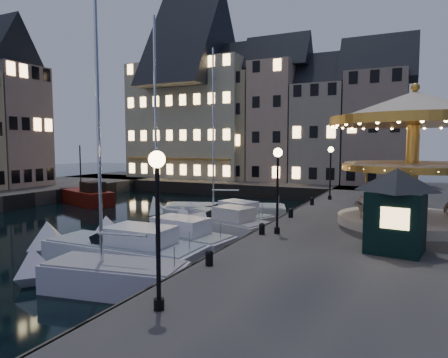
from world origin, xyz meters
The scene contains 29 objects.
ground centered at (0.00, 0.00, 0.00)m, with size 160.00×160.00×0.00m, color black.
quay_east centered at (14.00, 6.00, 0.65)m, with size 16.00×56.00×1.30m, color #474442.
quay_north centered at (-8.00, 28.00, 0.65)m, with size 44.00×12.00×1.30m, color #474442.
quaywall_e centered at (6.00, 6.00, 0.65)m, with size 0.15×44.00×1.30m, color #47423A.
quaywall_n centered at (-6.00, 22.00, 0.65)m, with size 48.00×0.15×1.30m, color #47423A.
streetlamp_a centered at (7.20, -9.00, 4.02)m, with size 0.44×0.44×4.17m.
streetlamp_b centered at (7.20, 1.00, 4.02)m, with size 0.44×0.44×4.17m.
streetlamp_c centered at (7.20, 14.50, 4.02)m, with size 0.44×0.44×4.17m.
bollard_a centered at (6.60, -5.00, 1.60)m, with size 0.30×0.30×0.57m.
bollard_b centered at (6.60, 0.50, 1.60)m, with size 0.30×0.30×0.57m.
bollard_c centered at (6.60, 5.50, 1.60)m, with size 0.30×0.30×0.57m.
bollard_d centered at (6.60, 11.00, 1.60)m, with size 0.30×0.30×0.57m.
townhouse_na centered at (-19.50, 30.00, 7.78)m, with size 5.50×8.00×12.80m.
townhouse_nb centered at (-14.05, 30.00, 8.28)m, with size 6.16×8.00×13.80m.
townhouse_nc centered at (-8.00, 30.00, 8.78)m, with size 6.82×8.00×14.80m.
townhouse_nd centered at (-2.25, 30.00, 9.28)m, with size 5.50×8.00×15.80m.
townhouse_ne centered at (3.20, 30.00, 7.78)m, with size 6.16×8.00×12.80m.
townhouse_nf centered at (9.25, 30.00, 8.28)m, with size 6.82×8.00×13.80m.
townhouse_wc centered at (-26.00, 10.95, 8.48)m, with size 8.80×5.50×14.20m.
hotel_corner centered at (-14.00, 30.00, 9.78)m, with size 17.60×9.00×16.80m.
motorboat_a centered at (2.40, -5.92, 0.54)m, with size 6.58×3.08×10.81m.
motorboat_b centered at (0.77, -3.11, 0.64)m, with size 8.77×2.65×2.15m.
motorboat_c centered at (1.30, -0.24, 0.68)m, with size 8.39×3.09×11.08m.
motorboat_d centered at (2.52, 4.25, 0.64)m, with size 6.74×3.81×2.15m.
motorboat_e centered at (1.75, 6.70, 0.64)m, with size 7.05×4.00×2.15m.
motorboat_f centered at (-0.05, 9.04, 0.53)m, with size 9.80×5.70×13.23m.
red_fishing_boat centered at (-14.82, 10.88, 0.69)m, with size 7.30×4.64×5.77m.
carousel centered at (13.05, 6.10, 6.28)m, with size 8.63×8.63×7.56m.
ticket_kiosk centered at (12.54, -0.15, 3.59)m, with size 3.29×3.29×3.86m.
Camera 1 is at (13.10, -17.42, 5.62)m, focal length 32.00 mm.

